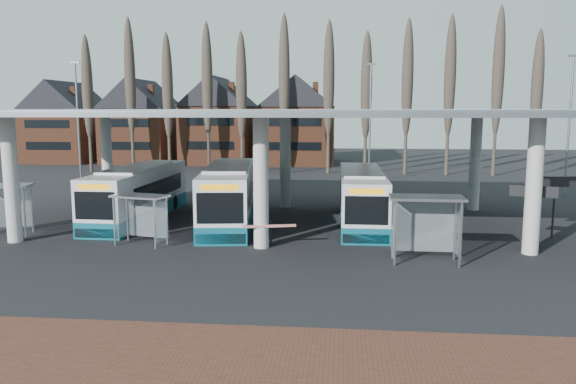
# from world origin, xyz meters

# --- Properties ---
(ground) EXTENTS (140.00, 140.00, 0.00)m
(ground) POSITION_xyz_m (0.00, 0.00, 0.00)
(ground) COLOR black
(ground) RESTS_ON ground
(station_canopy) EXTENTS (32.00, 16.00, 6.34)m
(station_canopy) POSITION_xyz_m (0.00, 8.00, 5.68)
(station_canopy) COLOR beige
(station_canopy) RESTS_ON ground
(poplar_row) EXTENTS (45.10, 1.10, 14.50)m
(poplar_row) POSITION_xyz_m (0.00, 33.00, 8.78)
(poplar_row) COLOR #473D33
(poplar_row) RESTS_ON ground
(townhouse_row) EXTENTS (36.80, 10.30, 12.25)m
(townhouse_row) POSITION_xyz_m (-15.75, 44.00, 5.94)
(townhouse_row) COLOR brown
(townhouse_row) RESTS_ON ground
(lamp_post_a) EXTENTS (0.80, 0.16, 10.17)m
(lamp_post_a) POSITION_xyz_m (-18.00, 22.00, 5.34)
(lamp_post_a) COLOR slate
(lamp_post_a) RESTS_ON ground
(lamp_post_b) EXTENTS (0.80, 0.16, 10.17)m
(lamp_post_b) POSITION_xyz_m (6.00, 26.00, 5.34)
(lamp_post_b) COLOR slate
(lamp_post_b) RESTS_ON ground
(lamp_post_c) EXTENTS (0.80, 0.16, 10.17)m
(lamp_post_c) POSITION_xyz_m (20.00, 20.00, 5.34)
(lamp_post_c) COLOR slate
(lamp_post_c) RESTS_ON ground
(bus_0) EXTENTS (2.58, 11.08, 3.07)m
(bus_0) POSITION_xyz_m (-8.14, 8.78, 1.45)
(bus_0) COLOR silver
(bus_0) RESTS_ON ground
(bus_1) EXTENTS (3.96, 11.91, 3.25)m
(bus_1) POSITION_xyz_m (-2.68, 8.40, 1.53)
(bus_1) COLOR silver
(bus_1) RESTS_ON ground
(bus_2) EXTENTS (2.42, 10.87, 3.02)m
(bus_2) POSITION_xyz_m (4.78, 8.79, 1.42)
(bus_2) COLOR silver
(bus_2) RESTS_ON ground
(shelter_0) EXTENTS (3.02, 1.95, 2.59)m
(shelter_0) POSITION_xyz_m (-13.37, 3.92, 1.88)
(shelter_0) COLOR gray
(shelter_0) RESTS_ON ground
(shelter_1) EXTENTS (2.79, 1.87, 2.37)m
(shelter_1) POSITION_xyz_m (-5.67, 2.57, 1.73)
(shelter_1) COLOR gray
(shelter_1) RESTS_ON ground
(shelter_2) EXTENTS (3.03, 1.54, 2.80)m
(shelter_2) POSITION_xyz_m (7.15, 0.71, 2.03)
(shelter_2) COLOR gray
(shelter_2) RESTS_ON ground
(info_sign_0) EXTENTS (1.93, 0.72, 2.98)m
(info_sign_0) POSITION_xyz_m (12.15, 2.95, 2.50)
(info_sign_0) COLOR black
(info_sign_0) RESTS_ON ground
(info_sign_1) EXTENTS (2.07, 0.41, 3.08)m
(info_sign_1) POSITION_xyz_m (14.07, 5.72, 2.59)
(info_sign_1) COLOR black
(info_sign_1) RESTS_ON ground
(barrier) EXTENTS (2.41, 0.94, 1.23)m
(barrier) POSITION_xyz_m (0.41, 2.43, 0.95)
(barrier) COLOR black
(barrier) RESTS_ON ground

